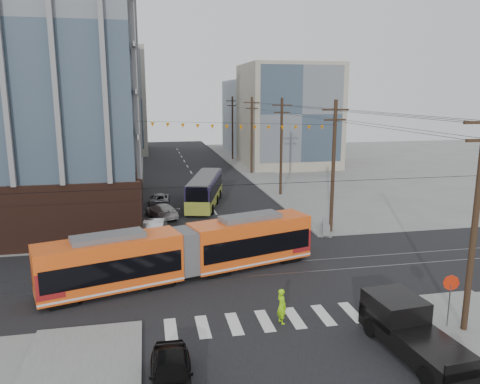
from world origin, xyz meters
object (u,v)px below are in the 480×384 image
(streetcar, at_px, (185,252))
(black_sedan, at_px, (171,374))
(city_bus, at_px, (205,190))
(pickup_truck, at_px, (417,334))

(streetcar, distance_m, black_sedan, 11.59)
(streetcar, distance_m, city_bus, 19.80)
(city_bus, relative_size, black_sedan, 2.68)
(black_sedan, bearing_deg, pickup_truck, 3.16)
(black_sedan, bearing_deg, city_bus, 81.82)
(streetcar, xyz_separation_m, black_sedan, (-1.55, -11.45, -0.99))
(pickup_truck, height_order, black_sedan, pickup_truck)
(city_bus, distance_m, pickup_truck, 31.08)
(pickup_truck, bearing_deg, black_sedan, 176.73)
(streetcar, height_order, city_bus, streetcar)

